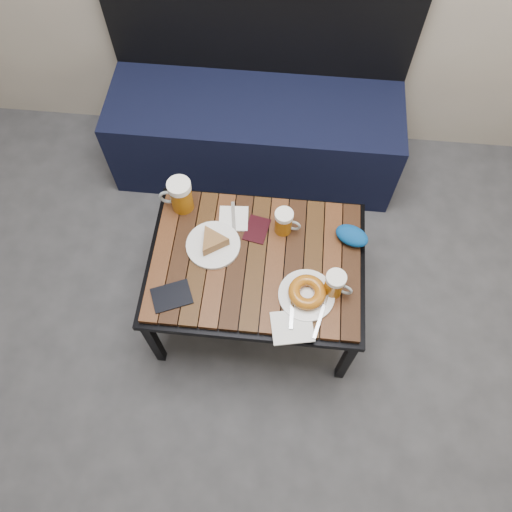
# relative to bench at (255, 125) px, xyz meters

# --- Properties ---
(room_shell) EXTENTS (4.00, 4.00, 4.00)m
(room_shell) POSITION_rel_bench_xyz_m (-0.12, -1.26, 1.48)
(room_shell) COLOR gray
(room_shell) RESTS_ON ground
(bench) EXTENTS (1.40, 0.50, 0.95)m
(bench) POSITION_rel_bench_xyz_m (0.00, 0.00, 0.00)
(bench) COLOR black
(bench) RESTS_ON ground
(cafe_table) EXTENTS (0.84, 0.62, 0.47)m
(cafe_table) POSITION_rel_bench_xyz_m (0.09, -0.86, 0.16)
(cafe_table) COLOR black
(cafe_table) RESTS_ON ground
(beer_mug_left) EXTENTS (0.14, 0.10, 0.15)m
(beer_mug_left) POSITION_rel_bench_xyz_m (-0.23, -0.64, 0.27)
(beer_mug_left) COLOR #96550C
(beer_mug_left) RESTS_ON cafe_table
(beer_mug_centre) EXTENTS (0.11, 0.08, 0.11)m
(beer_mug_centre) POSITION_rel_bench_xyz_m (0.18, -0.71, 0.26)
(beer_mug_centre) COLOR #96550C
(beer_mug_centre) RESTS_ON cafe_table
(beer_mug_right) EXTENTS (0.11, 0.09, 0.12)m
(beer_mug_right) POSITION_rel_bench_xyz_m (0.38, -0.96, 0.26)
(beer_mug_right) COLOR #96550C
(beer_mug_right) RESTS_ON cafe_table
(plate_pie) EXTENTS (0.21, 0.21, 0.06)m
(plate_pie) POSITION_rel_bench_xyz_m (-0.08, -0.81, 0.22)
(plate_pie) COLOR white
(plate_pie) RESTS_ON cafe_table
(plate_bagel) EXTENTS (0.21, 0.27, 0.06)m
(plate_bagel) POSITION_rel_bench_xyz_m (0.29, -0.99, 0.22)
(plate_bagel) COLOR white
(plate_bagel) RESTS_ON cafe_table
(napkin_left) EXTENTS (0.12, 0.15, 0.01)m
(napkin_left) POSITION_rel_bench_xyz_m (-0.02, -0.68, 0.20)
(napkin_left) COLOR white
(napkin_left) RESTS_ON cafe_table
(napkin_right) EXTENTS (0.17, 0.15, 0.01)m
(napkin_right) POSITION_rel_bench_xyz_m (0.24, -1.12, 0.20)
(napkin_right) COLOR white
(napkin_right) RESTS_ON cafe_table
(passport_navy) EXTENTS (0.17, 0.15, 0.01)m
(passport_navy) POSITION_rel_bench_xyz_m (-0.21, -1.04, 0.20)
(passport_navy) COLOR black
(passport_navy) RESTS_ON cafe_table
(passport_burgundy) EXTENTS (0.11, 0.13, 0.01)m
(passport_burgundy) POSITION_rel_bench_xyz_m (0.08, -0.72, 0.20)
(passport_burgundy) COLOR black
(passport_burgundy) RESTS_ON cafe_table
(knit_pouch) EXTENTS (0.16, 0.13, 0.06)m
(knit_pouch) POSITION_rel_bench_xyz_m (0.45, -0.73, 0.23)
(knit_pouch) COLOR navy
(knit_pouch) RESTS_ON cafe_table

